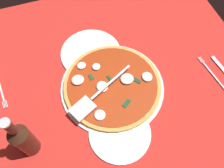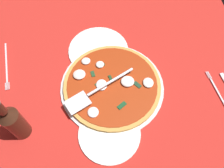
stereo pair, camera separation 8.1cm
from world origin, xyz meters
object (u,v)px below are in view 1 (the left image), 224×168
(dinner_plate_left, at_px, (120,133))
(pizza_server, at_px, (99,93))
(dinner_plate_right, at_px, (91,53))
(pizza, at_px, (112,84))
(place_setting_near, at_px, (223,78))
(beer_bottle, at_px, (23,139))

(dinner_plate_left, distance_m, pizza_server, 0.15)
(dinner_plate_right, bearing_deg, pizza_server, 173.02)
(pizza, bearing_deg, dinner_plate_left, 169.88)
(pizza_server, height_order, place_setting_near, pizza_server)
(dinner_plate_right, bearing_deg, pizza, -169.51)
(pizza, bearing_deg, beer_bottle, 112.23)
(dinner_plate_right, distance_m, pizza_server, 0.21)
(dinner_plate_right, bearing_deg, beer_bottle, 136.16)
(dinner_plate_left, xyz_separation_m, dinner_plate_right, (0.35, -0.00, 0.00))
(pizza, xyz_separation_m, pizza_server, (-0.03, 0.06, 0.02))
(dinner_plate_right, relative_size, beer_bottle, 1.05)
(dinner_plate_right, distance_m, pizza, 0.17)
(dinner_plate_left, bearing_deg, pizza_server, 9.33)
(dinner_plate_right, xyz_separation_m, pizza_server, (-0.20, 0.02, 0.04))
(pizza_server, xyz_separation_m, beer_bottle, (-0.10, 0.26, 0.05))
(pizza, xyz_separation_m, place_setting_near, (-0.10, -0.41, -0.01))
(place_setting_near, relative_size, beer_bottle, 0.96)
(pizza, bearing_deg, dinner_plate_right, 10.49)
(dinner_plate_right, relative_size, pizza_server, 0.93)
(dinner_plate_right, height_order, place_setting_near, place_setting_near)
(pizza_server, height_order, beer_bottle, beer_bottle)
(pizza_server, relative_size, place_setting_near, 1.17)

